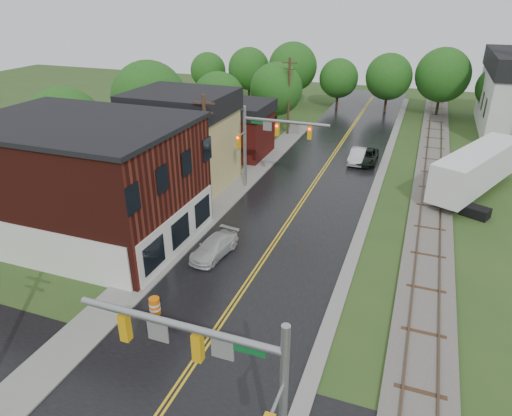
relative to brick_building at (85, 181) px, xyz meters
The scene contains 20 objects.
main_road 19.95m from the brick_building, 50.23° to the left, with size 10.00×90.00×0.02m, color black.
curb_right 27.15m from the brick_building, 48.20° to the left, with size 0.80×70.00×0.12m, color gray.
sidewalk_left 12.52m from the brick_building, 57.86° to the left, with size 2.40×50.00×0.12m, color gray.
brick_building is the anchor object (origin of this frame).
yellow_house 11.14m from the brick_building, 82.32° to the left, with size 8.00×7.00×6.40m, color tan.
darkred_building 20.25m from the brick_building, 82.92° to the left, with size 7.00×6.00×4.40m, color #3F0F0C.
railroad 30.36m from the brick_building, 41.66° to the left, with size 3.20×80.00×0.30m.
traffic_signal_near 20.60m from the brick_building, 39.17° to the right, with size 7.34×0.30×7.20m.
traffic_signal_far 15.03m from the brick_building, 53.08° to the left, with size 7.34×0.43×7.20m.
utility_pole_b 9.03m from the brick_building, 50.93° to the left, with size 1.80×0.28×9.00m.
utility_pole_c 29.56m from the brick_building, 78.91° to the left, with size 1.80×0.28×9.00m.
tree_left_a 10.14m from the brick_building, 136.87° to the left, with size 6.80×6.80×8.67m.
tree_left_b 17.80m from the brick_building, 107.61° to the left, with size 7.60×7.60×9.69m.
tree_left_c 24.94m from the brick_building, 93.14° to the left, with size 6.00×6.00×7.65m.
tree_left_e 31.12m from the brick_building, 83.29° to the left, with size 6.40×6.40×8.16m.
suv_dark 27.49m from the brick_building, 54.12° to the left, with size 2.24×4.85×1.35m, color black.
sedan_silver 26.88m from the brick_building, 55.15° to the left, with size 1.47×4.22×1.39m, color silver.
pickup_white 9.94m from the brick_building, ahead, with size 1.70×4.19×1.22m, color silver.
semi_trailer 31.00m from the brick_building, 33.87° to the left, with size 7.67×12.50×3.93m.
construction_barrel 11.43m from the brick_building, 35.00° to the right, with size 0.57×0.57×1.02m, color orange.
Camera 1 is at (8.35, -7.84, 15.73)m, focal length 32.00 mm.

